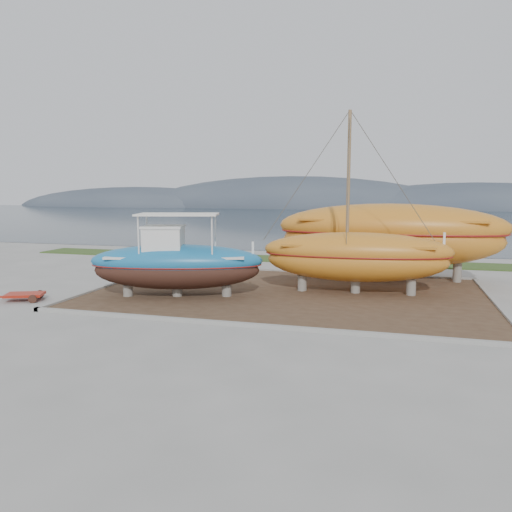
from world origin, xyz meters
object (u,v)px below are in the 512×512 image
(blue_caique, at_px, (177,255))
(orange_sailboat, at_px, (358,203))
(orange_bare_hull, at_px, (389,243))
(red_trailer, at_px, (25,297))
(white_dinghy, at_px, (175,268))

(blue_caique, bearing_deg, orange_sailboat, 5.31)
(blue_caique, bearing_deg, orange_bare_hull, 22.63)
(orange_bare_hull, bearing_deg, blue_caique, -141.81)
(orange_bare_hull, height_order, red_trailer, orange_bare_hull)
(white_dinghy, distance_m, orange_bare_hull, 11.75)
(blue_caique, bearing_deg, white_dinghy, 100.26)
(white_dinghy, relative_size, orange_sailboat, 0.48)
(orange_sailboat, height_order, orange_bare_hull, orange_sailboat)
(red_trailer, bearing_deg, white_dinghy, 33.52)
(orange_sailboat, xyz_separation_m, orange_bare_hull, (1.45, 4.31, -2.23))
(blue_caique, xyz_separation_m, white_dinghy, (-1.93, 3.99, -1.26))
(blue_caique, height_order, white_dinghy, blue_caique)
(red_trailer, bearing_deg, orange_sailboat, -1.49)
(orange_sailboat, bearing_deg, blue_caique, -162.92)
(white_dinghy, height_order, orange_bare_hull, orange_bare_hull)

